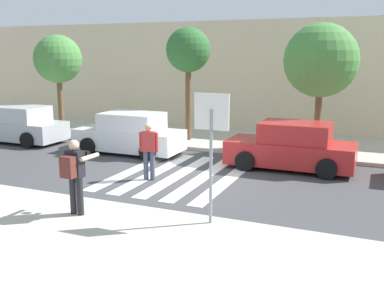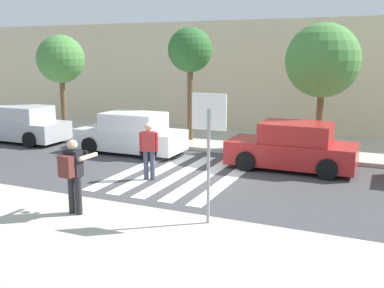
{
  "view_description": "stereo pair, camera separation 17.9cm",
  "coord_description": "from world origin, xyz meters",
  "px_view_note": "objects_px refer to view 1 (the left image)",
  "views": [
    {
      "loc": [
        5.72,
        -12.19,
        3.74
      ],
      "look_at": [
        0.6,
        -0.2,
        1.1
      ],
      "focal_mm": 42.0,
      "sensor_mm": 36.0,
      "label": 1
    },
    {
      "loc": [
        5.88,
        -12.11,
        3.74
      ],
      "look_at": [
        0.6,
        -0.2,
        1.1
      ],
      "focal_mm": 42.0,
      "sensor_mm": 36.0,
      "label": 2
    }
  ],
  "objects_px": {
    "parked_car_silver": "(19,125)",
    "stop_sign": "(211,130)",
    "parked_car_white": "(130,134)",
    "street_tree_west": "(58,60)",
    "street_tree_center": "(188,51)",
    "photographer_with_backpack": "(74,171)",
    "street_tree_east": "(321,61)",
    "pedestrian_crossing": "(149,148)",
    "parked_car_red": "(292,147)"
  },
  "relations": [
    {
      "from": "parked_car_white",
      "to": "street_tree_center",
      "type": "relative_size",
      "value": 0.88
    },
    {
      "from": "pedestrian_crossing",
      "to": "parked_car_red",
      "type": "height_order",
      "value": "pedestrian_crossing"
    },
    {
      "from": "parked_car_silver",
      "to": "street_tree_east",
      "type": "distance_m",
      "value": 12.6
    },
    {
      "from": "street_tree_east",
      "to": "street_tree_center",
      "type": "bearing_deg",
      "value": 177.51
    },
    {
      "from": "parked_car_silver",
      "to": "street_tree_center",
      "type": "relative_size",
      "value": 0.88
    },
    {
      "from": "parked_car_silver",
      "to": "parked_car_red",
      "type": "relative_size",
      "value": 1.0
    },
    {
      "from": "street_tree_west",
      "to": "street_tree_east",
      "type": "distance_m",
      "value": 11.51
    },
    {
      "from": "pedestrian_crossing",
      "to": "street_tree_center",
      "type": "distance_m",
      "value": 6.47
    },
    {
      "from": "street_tree_center",
      "to": "stop_sign",
      "type": "bearing_deg",
      "value": -63.51
    },
    {
      "from": "pedestrian_crossing",
      "to": "street_tree_center",
      "type": "relative_size",
      "value": 0.37
    },
    {
      "from": "street_tree_center",
      "to": "pedestrian_crossing",
      "type": "bearing_deg",
      "value": -78.08
    },
    {
      "from": "photographer_with_backpack",
      "to": "parked_car_white",
      "type": "relative_size",
      "value": 0.42
    },
    {
      "from": "parked_car_white",
      "to": "street_tree_west",
      "type": "relative_size",
      "value": 0.93
    },
    {
      "from": "parked_car_red",
      "to": "street_tree_center",
      "type": "xyz_separation_m",
      "value": [
        -4.87,
        2.7,
        3.09
      ]
    },
    {
      "from": "stop_sign",
      "to": "street_tree_west",
      "type": "height_order",
      "value": "street_tree_west"
    },
    {
      "from": "parked_car_silver",
      "to": "parked_car_white",
      "type": "distance_m",
      "value": 5.47
    },
    {
      "from": "photographer_with_backpack",
      "to": "pedestrian_crossing",
      "type": "xyz_separation_m",
      "value": [
        -0.09,
        3.62,
        -0.19
      ]
    },
    {
      "from": "parked_car_silver",
      "to": "stop_sign",
      "type": "bearing_deg",
      "value": -28.11
    },
    {
      "from": "pedestrian_crossing",
      "to": "parked_car_white",
      "type": "bearing_deg",
      "value": 129.27
    },
    {
      "from": "stop_sign",
      "to": "photographer_with_backpack",
      "type": "xyz_separation_m",
      "value": [
        -2.98,
        -0.74,
        -1.01
      ]
    },
    {
      "from": "parked_car_silver",
      "to": "parked_car_red",
      "type": "distance_m",
      "value": 11.58
    },
    {
      "from": "pedestrian_crossing",
      "to": "street_tree_west",
      "type": "distance_m",
      "value": 9.31
    },
    {
      "from": "parked_car_silver",
      "to": "parked_car_white",
      "type": "bearing_deg",
      "value": 0.0
    },
    {
      "from": "stop_sign",
      "to": "pedestrian_crossing",
      "type": "distance_m",
      "value": 4.38
    },
    {
      "from": "photographer_with_backpack",
      "to": "parked_car_red",
      "type": "bearing_deg",
      "value": 61.53
    },
    {
      "from": "street_tree_west",
      "to": "street_tree_center",
      "type": "xyz_separation_m",
      "value": [
        6.18,
        0.59,
        0.36
      ]
    },
    {
      "from": "stop_sign",
      "to": "parked_car_red",
      "type": "relative_size",
      "value": 0.68
    },
    {
      "from": "stop_sign",
      "to": "parked_car_silver",
      "type": "bearing_deg",
      "value": 151.89
    },
    {
      "from": "parked_car_white",
      "to": "street_tree_west",
      "type": "distance_m",
      "value": 6.03
    },
    {
      "from": "street_tree_east",
      "to": "parked_car_red",
      "type": "bearing_deg",
      "value": -100.55
    },
    {
      "from": "photographer_with_backpack",
      "to": "parked_car_white",
      "type": "distance_m",
      "value": 7.08
    },
    {
      "from": "street_tree_center",
      "to": "street_tree_east",
      "type": "distance_m",
      "value": 5.34
    },
    {
      "from": "parked_car_silver",
      "to": "street_tree_center",
      "type": "xyz_separation_m",
      "value": [
        6.71,
        2.7,
        3.09
      ]
    },
    {
      "from": "parked_car_red",
      "to": "street_tree_west",
      "type": "distance_m",
      "value": 11.57
    },
    {
      "from": "parked_car_silver",
      "to": "street_tree_center",
      "type": "distance_m",
      "value": 7.87
    },
    {
      "from": "parked_car_white",
      "to": "street_tree_east",
      "type": "bearing_deg",
      "value": 20.61
    },
    {
      "from": "parked_car_silver",
      "to": "photographer_with_backpack",
      "type": "bearing_deg",
      "value": -39.53
    },
    {
      "from": "parked_car_white",
      "to": "street_tree_center",
      "type": "distance_m",
      "value": 4.29
    },
    {
      "from": "street_tree_east",
      "to": "parked_car_silver",
      "type": "bearing_deg",
      "value": -168.41
    },
    {
      "from": "parked_car_white",
      "to": "street_tree_center",
      "type": "bearing_deg",
      "value": 65.35
    },
    {
      "from": "pedestrian_crossing",
      "to": "parked_car_white",
      "type": "distance_m",
      "value": 3.86
    },
    {
      "from": "stop_sign",
      "to": "photographer_with_backpack",
      "type": "height_order",
      "value": "stop_sign"
    },
    {
      "from": "street_tree_east",
      "to": "stop_sign",
      "type": "bearing_deg",
      "value": -97.24
    },
    {
      "from": "photographer_with_backpack",
      "to": "street_tree_east",
      "type": "height_order",
      "value": "street_tree_east"
    },
    {
      "from": "pedestrian_crossing",
      "to": "parked_car_white",
      "type": "relative_size",
      "value": 0.42
    },
    {
      "from": "photographer_with_backpack",
      "to": "street_tree_west",
      "type": "distance_m",
      "value": 11.7
    },
    {
      "from": "photographer_with_backpack",
      "to": "street_tree_east",
      "type": "relative_size",
      "value": 0.37
    },
    {
      "from": "parked_car_red",
      "to": "street_tree_east",
      "type": "xyz_separation_m",
      "value": [
        0.46,
        2.47,
        2.75
      ]
    },
    {
      "from": "stop_sign",
      "to": "street_tree_east",
      "type": "relative_size",
      "value": 0.6
    },
    {
      "from": "pedestrian_crossing",
      "to": "street_tree_east",
      "type": "relative_size",
      "value": 0.37
    }
  ]
}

